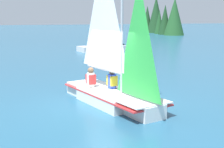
% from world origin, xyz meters
% --- Properties ---
extents(ground_plane, '(260.00, 260.00, 0.00)m').
position_xyz_m(ground_plane, '(0.00, 0.00, 0.00)').
color(ground_plane, '#235675').
extents(sailboat_main, '(4.76, 2.13, 5.41)m').
position_xyz_m(sailboat_main, '(0.02, 0.00, 0.76)').
color(sailboat_main, white).
rests_on(sailboat_main, ground_plane).
extents(sailor_helm, '(0.37, 0.34, 1.16)m').
position_xyz_m(sailor_helm, '(0.39, -0.18, 0.62)').
color(sailor_helm, black).
rests_on(sailor_helm, ground_plane).
extents(sailor_crew, '(0.37, 0.34, 1.16)m').
position_xyz_m(sailor_crew, '(0.95, 0.42, 0.62)').
color(sailor_crew, black).
rests_on(sailor_crew, ground_plane).
extents(motorboat_distant, '(2.07, 4.46, 1.16)m').
position_xyz_m(motorboat_distant, '(16.38, -6.40, 0.40)').
color(motorboat_distant, silver).
rests_on(motorboat_distant, ground_plane).
extents(treeline_shore, '(19.40, 5.51, 7.21)m').
position_xyz_m(treeline_shore, '(42.32, -29.07, 3.01)').
color(treeline_shore, '#1E4C23').
rests_on(treeline_shore, ground_plane).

